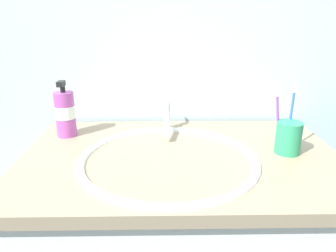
# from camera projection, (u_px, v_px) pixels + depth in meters

# --- Properties ---
(tiled_wall_back) EXTENTS (2.11, 0.04, 2.40)m
(tiled_wall_back) POSITION_uv_depth(u_px,v_px,m) (177.00, 25.00, 1.17)
(tiled_wall_back) COLOR silver
(tiled_wall_back) RESTS_ON ground
(sink_basin) EXTENTS (0.50, 0.50, 0.11)m
(sink_basin) POSITION_uv_depth(u_px,v_px,m) (168.00, 173.00, 0.93)
(sink_basin) COLOR white
(sink_basin) RESTS_ON vanity_counter
(faucet) EXTENTS (0.02, 0.18, 0.11)m
(faucet) POSITION_uv_depth(u_px,v_px,m) (167.00, 118.00, 1.12)
(faucet) COLOR silver
(faucet) RESTS_ON sink_basin
(toothbrush_cup) EXTENTS (0.07, 0.07, 0.09)m
(toothbrush_cup) POSITION_uv_depth(u_px,v_px,m) (288.00, 138.00, 0.96)
(toothbrush_cup) COLOR #2D9966
(toothbrush_cup) RESTS_ON vanity_counter
(toothbrush_blue) EXTENTS (0.03, 0.04, 0.19)m
(toothbrush_blue) POSITION_uv_depth(u_px,v_px,m) (291.00, 113.00, 0.97)
(toothbrush_blue) COLOR blue
(toothbrush_blue) RESTS_ON toothbrush_cup
(toothbrush_purple) EXTENTS (0.03, 0.02, 0.18)m
(toothbrush_purple) POSITION_uv_depth(u_px,v_px,m) (278.00, 115.00, 0.95)
(toothbrush_purple) COLOR purple
(toothbrush_purple) RESTS_ON toothbrush_cup
(soap_dispenser) EXTENTS (0.07, 0.07, 0.18)m
(soap_dispenser) POSITION_uv_depth(u_px,v_px,m) (65.00, 113.00, 1.08)
(soap_dispenser) COLOR #B24CA5
(soap_dispenser) RESTS_ON vanity_counter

